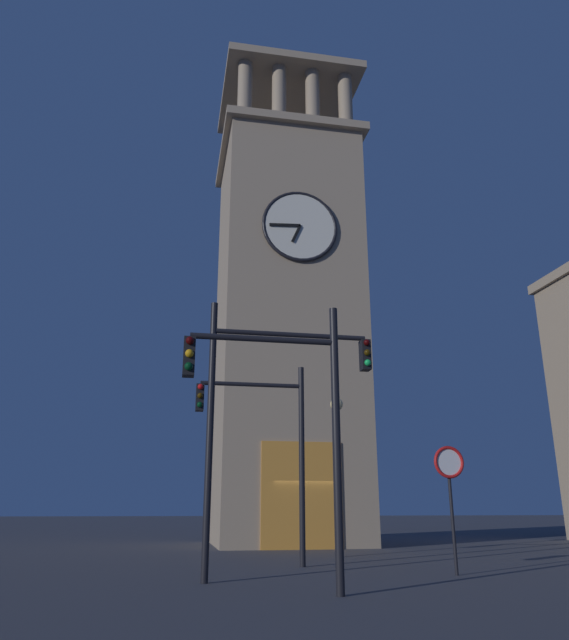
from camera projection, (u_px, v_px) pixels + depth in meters
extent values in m
plane|color=#424247|center=(301.00, 548.00, 23.29)|extent=(200.00, 200.00, 0.00)
cube|color=gray|center=(286.00, 333.00, 28.08)|extent=(6.23, 6.21, 18.72)
cube|color=gray|center=(286.00, 157.00, 30.96)|extent=(6.83, 6.81, 0.40)
cylinder|color=gray|center=(345.00, 103.00, 29.59)|extent=(0.70, 0.70, 3.16)
cylinder|color=gray|center=(313.00, 99.00, 29.30)|extent=(0.70, 0.70, 3.16)
cylinder|color=gray|center=(279.00, 95.00, 29.00)|extent=(0.70, 0.70, 3.16)
cylinder|color=gray|center=(245.00, 91.00, 28.70)|extent=(0.70, 0.70, 3.16)
cylinder|color=gray|center=(321.00, 159.00, 34.29)|extent=(0.70, 0.70, 3.16)
cylinder|color=gray|center=(292.00, 156.00, 33.99)|extent=(0.70, 0.70, 3.16)
cylinder|color=gray|center=(263.00, 153.00, 33.69)|extent=(0.70, 0.70, 3.16)
cylinder|color=gray|center=(234.00, 150.00, 33.40)|extent=(0.70, 0.70, 3.16)
cube|color=gray|center=(286.00, 100.00, 32.03)|extent=(6.83, 6.81, 0.40)
cylinder|color=black|center=(286.00, 81.00, 32.40)|extent=(0.12, 0.12, 2.07)
cylinder|color=silver|center=(300.00, 226.00, 26.32)|extent=(3.25, 0.12, 3.25)
torus|color=black|center=(300.00, 226.00, 26.31)|extent=(3.41, 0.16, 3.41)
cube|color=black|center=(296.00, 233.00, 26.08)|extent=(0.47, 0.06, 0.87)
cube|color=black|center=(285.00, 225.00, 26.10)|extent=(1.39, 0.06, 0.20)
cube|color=orange|center=(302.00, 494.00, 22.99)|extent=(3.20, 0.24, 4.00)
cylinder|color=black|center=(302.00, 462.00, 16.62)|extent=(0.16, 0.16, 5.42)
cylinder|color=black|center=(252.00, 385.00, 17.01)|extent=(2.90, 0.12, 0.12)
cube|color=black|center=(200.00, 398.00, 16.62)|extent=(0.22, 0.30, 0.75)
sphere|color=red|center=(201.00, 387.00, 16.54)|extent=(0.16, 0.16, 0.16)
sphere|color=#392705|center=(200.00, 396.00, 16.46)|extent=(0.16, 0.16, 0.16)
sphere|color=#063316|center=(200.00, 405.00, 16.39)|extent=(0.16, 0.16, 0.16)
cylinder|color=black|center=(210.00, 434.00, 13.28)|extent=(0.16, 0.16, 6.16)
cylinder|color=black|center=(291.00, 335.00, 14.33)|extent=(3.70, 0.12, 0.12)
cube|color=black|center=(365.00, 355.00, 14.53)|extent=(0.22, 0.30, 0.75)
sphere|color=#360505|center=(367.00, 343.00, 14.44)|extent=(0.16, 0.16, 0.16)
sphere|color=#392705|center=(367.00, 353.00, 14.37)|extent=(0.16, 0.16, 0.16)
sphere|color=#18C154|center=(368.00, 363.00, 14.29)|extent=(0.16, 0.16, 0.16)
cylinder|color=black|center=(337.00, 442.00, 11.34)|extent=(0.16, 0.16, 5.38)
cylinder|color=black|center=(264.00, 339.00, 11.69)|extent=(2.86, 0.12, 0.12)
cube|color=black|center=(189.00, 357.00, 11.31)|extent=(0.22, 0.30, 0.75)
sphere|color=#360505|center=(190.00, 341.00, 11.22)|extent=(0.16, 0.16, 0.16)
sphere|color=orange|center=(189.00, 353.00, 11.14)|extent=(0.16, 0.16, 0.16)
sphere|color=#063316|center=(189.00, 366.00, 11.07)|extent=(0.16, 0.16, 0.16)
cylinder|color=black|center=(339.00, 481.00, 19.74)|extent=(0.14, 0.14, 4.68)
sphere|color=#F9DB8C|center=(337.00, 404.00, 20.51)|extent=(0.44, 0.44, 0.44)
cylinder|color=black|center=(452.00, 515.00, 14.23)|extent=(0.08, 0.08, 2.67)
cylinder|color=white|center=(449.00, 462.00, 14.57)|extent=(0.70, 0.04, 0.70)
torus|color=red|center=(449.00, 462.00, 14.55)|extent=(0.78, 0.08, 0.78)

